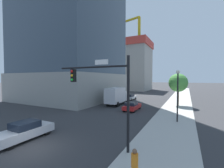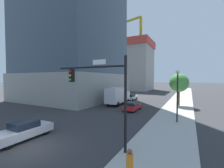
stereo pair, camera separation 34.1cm
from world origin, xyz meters
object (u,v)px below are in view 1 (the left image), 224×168
at_px(traffic_light_pole, 102,86).
at_px(car_silver, 25,131).
at_px(street_lamp, 178,88).
at_px(car_white, 130,97).
at_px(box_truck, 117,95).
at_px(pedestrian_orange_shirt, 135,166).
at_px(construction_building, 132,63).
at_px(street_tree, 178,83).
at_px(car_red, 132,106).

distance_m(traffic_light_pole, car_silver, 8.01).
height_order(street_lamp, car_silver, street_lamp).
xyz_separation_m(car_silver, car_white, (-0.00, 26.68, -0.05)).
height_order(box_truck, pedestrian_orange_shirt, box_truck).
xyz_separation_m(construction_building, car_silver, (10.04, -56.95, -11.55)).
height_order(street_tree, car_white, street_tree).
distance_m(traffic_light_pole, box_truck, 18.70).
bearing_deg(car_silver, street_tree, 64.22).
bearing_deg(traffic_light_pole, street_lamp, 63.87).
relative_size(street_tree, car_white, 1.29).
height_order(street_tree, box_truck, street_tree).
xyz_separation_m(car_silver, pedestrian_orange_shirt, (10.22, -1.21, 0.31)).
bearing_deg(construction_building, street_lamp, -64.94).
bearing_deg(construction_building, box_truck, -75.24).
height_order(car_red, box_truck, box_truck).
height_order(construction_building, street_tree, construction_building).
bearing_deg(street_lamp, street_tree, 92.66).
bearing_deg(car_white, car_red, -69.02).
bearing_deg(pedestrian_orange_shirt, construction_building, 109.21).
height_order(traffic_light_pole, pedestrian_orange_shirt, traffic_light_pole).
bearing_deg(street_tree, box_truck, -161.15).
bearing_deg(car_red, street_lamp, -30.99).
relative_size(construction_building, box_truck, 4.34).
height_order(construction_building, car_silver, construction_building).
xyz_separation_m(car_red, car_white, (-4.36, 11.38, -0.01)).
distance_m(construction_building, street_tree, 41.04).
relative_size(car_red, car_silver, 0.93).
bearing_deg(construction_building, car_silver, -80.00).
relative_size(street_lamp, car_white, 1.30).
distance_m(traffic_light_pole, street_tree, 21.31).
bearing_deg(box_truck, construction_building, 104.76).
relative_size(car_silver, box_truck, 0.67).
bearing_deg(construction_building, car_red, -70.92).
bearing_deg(car_white, car_silver, -90.00).
distance_m(street_lamp, pedestrian_orange_shirt, 12.70).
bearing_deg(street_lamp, traffic_light_pole, -116.13).
distance_m(car_white, pedestrian_orange_shirt, 29.70).
bearing_deg(street_tree, construction_building, 121.30).
height_order(construction_building, car_red, construction_building).
distance_m(construction_building, car_white, 33.94).
distance_m(street_lamp, street_tree, 11.49).
bearing_deg(car_silver, pedestrian_orange_shirt, -6.75).
bearing_deg(car_silver, car_white, 90.00).
bearing_deg(street_lamp, car_white, 126.17).
relative_size(car_silver, car_white, 1.02).
relative_size(car_silver, pedestrian_orange_shirt, 2.71).
xyz_separation_m(street_tree, car_silver, (-10.88, -22.54, -3.67)).
height_order(car_silver, box_truck, box_truck).
distance_m(construction_building, street_lamp, 51.32).
relative_size(car_red, box_truck, 0.62).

